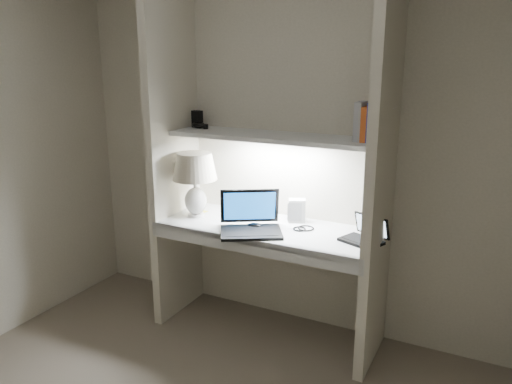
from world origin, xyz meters
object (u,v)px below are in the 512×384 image
Objects in this scene: table_lamp at (195,174)px; speaker at (297,211)px; laptop_netbook at (365,235)px; book_row at (375,123)px; laptop_main at (251,222)px.

speaker is (0.68, 0.21, -0.23)m from table_lamp.
table_lamp is 2.87× the size of speaker.
speaker reaches higher than laptop_netbook.
book_row is (-0.01, 0.10, 0.67)m from laptop_netbook.
table_lamp is 1.93× the size of book_row.
laptop_netbook is at bearing 2.20° from table_lamp.
speaker is (0.20, 0.30, 0.02)m from laptop_main.
laptop_main is 1.67× the size of laptop_netbook.
table_lamp is 0.55m from laptop_main.
book_row is (0.70, 0.24, 0.65)m from laptop_main.
laptop_main is 0.72m from laptop_netbook.
table_lamp is 1.51× the size of laptop_netbook.
table_lamp is at bearing -173.12° from book_row.
laptop_main is (0.48, -0.10, -0.25)m from table_lamp.
speaker is 0.68× the size of book_row.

